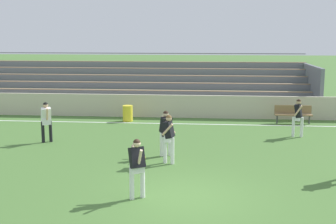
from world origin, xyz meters
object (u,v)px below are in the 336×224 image
at_px(bench_near_wall_gap, 293,113).
at_px(soccer_ball, 142,158).
at_px(player_dark_challenging, 166,129).
at_px(bleacher_stand, 138,85).
at_px(trash_bin, 128,113).
at_px(player_white_pressing_high, 46,119).
at_px(player_dark_wide_right, 137,163).
at_px(player_dark_wide_left, 298,115).
at_px(player_dark_trailing_run, 169,135).

height_order(bench_near_wall_gap, soccer_ball, bench_near_wall_gap).
bearing_deg(player_dark_challenging, bleacher_stand, 104.01).
bearing_deg(trash_bin, player_white_pressing_high, -118.10).
height_order(bench_near_wall_gap, player_dark_wide_right, player_dark_wide_right).
relative_size(bleacher_stand, bench_near_wall_gap, 11.41).
xyz_separation_m(bench_near_wall_gap, player_dark_wide_left, (-0.34, -2.96, 0.43)).
bearing_deg(bleacher_stand, player_white_pressing_high, -104.70).
xyz_separation_m(bleacher_stand, player_dark_challenging, (2.68, -10.73, -0.37)).
relative_size(bleacher_stand, trash_bin, 25.49).
bearing_deg(player_dark_trailing_run, player_dark_challenging, 101.22).
relative_size(bench_near_wall_gap, trash_bin, 2.23).
relative_size(player_dark_trailing_run, player_dark_wide_right, 1.03).
relative_size(player_dark_wide_right, player_white_pressing_high, 1.00).
height_order(player_dark_challenging, soccer_ball, player_dark_challenging).
bearing_deg(player_dark_wide_right, trash_bin, 101.48).
bearing_deg(player_white_pressing_high, player_dark_challenging, -17.98).
relative_size(player_dark_wide_left, player_dark_wide_right, 1.00).
distance_m(bench_near_wall_gap, soccer_ball, 9.74).
bearing_deg(player_white_pressing_high, player_dark_wide_left, 10.27).
bearing_deg(player_dark_wide_left, trash_bin, 160.37).
distance_m(player_dark_trailing_run, player_dark_challenging, 0.99).
xyz_separation_m(player_dark_trailing_run, player_dark_wide_right, (-0.56, -3.39, -0.03)).
bearing_deg(player_dark_trailing_run, bench_near_wall_gap, 53.48).
bearing_deg(soccer_ball, player_dark_wide_left, 35.06).
height_order(bench_near_wall_gap, player_white_pressing_high, player_white_pressing_high).
bearing_deg(player_dark_wide_right, bleacher_stand, 98.70).
xyz_separation_m(bench_near_wall_gap, player_dark_trailing_run, (-5.53, -7.46, 0.47)).
bearing_deg(player_dark_trailing_run, player_dark_wide_right, -99.41).
distance_m(player_dark_trailing_run, soccer_ball, 1.33).
distance_m(trash_bin, player_white_pressing_high, 5.38).
xyz_separation_m(bench_near_wall_gap, player_dark_challenging, (-5.72, -6.49, 0.45)).
distance_m(bleacher_stand, player_dark_challenging, 11.07).
distance_m(bleacher_stand, player_dark_trailing_run, 12.06).
xyz_separation_m(player_dark_challenging, player_white_pressing_high, (-5.06, 1.64, -0.00)).
xyz_separation_m(bench_near_wall_gap, player_white_pressing_high, (-10.78, -4.85, 0.44)).
bearing_deg(player_dark_trailing_run, soccer_ball, 167.89).
bearing_deg(bench_near_wall_gap, player_white_pressing_high, -155.78).
bearing_deg(player_dark_trailing_run, player_white_pressing_high, 153.56).
xyz_separation_m(player_dark_challenging, player_dark_wide_right, (-0.37, -4.36, -0.01)).
xyz_separation_m(trash_bin, soccer_ball, (1.79, -7.13, -0.29)).
distance_m(player_dark_trailing_run, player_dark_wide_right, 3.43).
xyz_separation_m(bench_near_wall_gap, trash_bin, (-8.26, -0.13, -0.14)).
height_order(bleacher_stand, soccer_ball, bleacher_stand).
bearing_deg(soccer_ball, bleacher_stand, 99.49).
bearing_deg(bench_near_wall_gap, soccer_ball, -131.73).
distance_m(player_dark_challenging, player_dark_wide_right, 4.37).
height_order(bench_near_wall_gap, trash_bin, bench_near_wall_gap).
bearing_deg(bleacher_stand, player_dark_challenging, -75.99).
height_order(bench_near_wall_gap, player_dark_trailing_run, player_dark_trailing_run).
height_order(player_dark_wide_left, soccer_ball, player_dark_wide_left).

